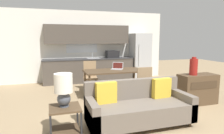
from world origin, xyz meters
name	(u,v)px	position (x,y,z in m)	size (l,w,h in m)	color
ground_plane	(134,129)	(0.00, 0.00, 0.00)	(20.00, 20.00, 0.00)	#9E8460
wall_back	(87,46)	(0.00, 4.63, 1.35)	(6.40, 0.07, 2.70)	silver
kitchen_counter	(89,60)	(0.02, 4.33, 0.84)	(3.41, 0.65, 2.15)	#4C443D
refrigerator	(140,56)	(2.11, 4.23, 0.92)	(0.72, 0.73, 1.84)	#B7BABC
dining_table	(114,72)	(0.31, 2.13, 0.70)	(1.67, 0.81, 0.76)	brown
couch	(138,107)	(0.16, 0.19, 0.34)	(1.99, 0.80, 0.85)	#3D2D1E
side_table	(65,117)	(-1.22, 0.11, 0.35)	(0.51, 0.51, 0.52)	brown
table_lamp	(63,88)	(-1.23, 0.14, 0.85)	(0.30, 0.30, 0.56)	#4C515B
credenza	(197,89)	(2.13, 0.88, 0.38)	(0.97, 0.45, 0.76)	brown
vase	(194,67)	(1.97, 0.87, 0.96)	(0.19, 0.19, 0.45)	maroon
dining_chair_near_right	(143,83)	(0.84, 1.39, 0.51)	(0.43, 0.43, 0.94)	#997A56
dining_chair_far_left	(90,75)	(-0.22, 2.94, 0.51)	(0.46, 0.46, 0.94)	#997A56
laptop	(117,67)	(0.46, 2.28, 0.81)	(0.41, 0.39, 0.20)	#B7BABC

